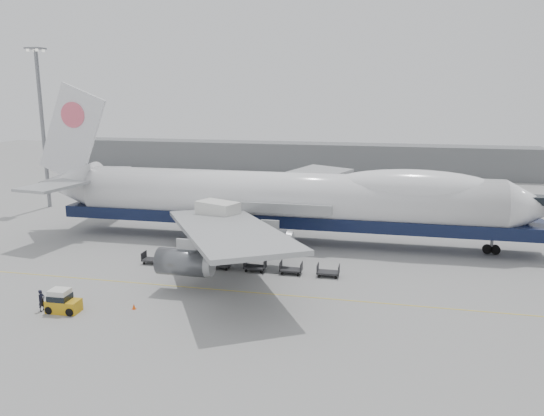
% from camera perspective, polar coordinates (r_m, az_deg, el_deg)
% --- Properties ---
extents(ground, '(260.00, 260.00, 0.00)m').
position_cam_1_polar(ground, '(56.76, -1.15, -6.86)').
color(ground, gray).
rests_on(ground, ground).
extents(apron_line, '(60.00, 0.15, 0.01)m').
position_cam_1_polar(apron_line, '(51.31, -2.75, -9.01)').
color(apron_line, gold).
rests_on(apron_line, ground).
extents(hangar, '(110.00, 8.00, 7.00)m').
position_cam_1_polar(hangar, '(125.07, 1.94, 5.44)').
color(hangar, slate).
rests_on(hangar, ground).
extents(floodlight_mast, '(2.40, 2.40, 25.43)m').
position_cam_1_polar(floodlight_mast, '(93.76, -23.51, 8.69)').
color(floodlight_mast, slate).
rests_on(floodlight_mast, ground).
extents(airliner, '(67.00, 55.30, 19.98)m').
position_cam_1_polar(airliner, '(66.48, 1.80, 1.04)').
color(airliner, white).
rests_on(airliner, ground).
extents(catering_truck, '(5.83, 4.94, 6.16)m').
position_cam_1_polar(catering_truck, '(62.74, -5.81, -1.74)').
color(catering_truck, '#19264D').
rests_on(catering_truck, ground).
extents(baggage_tug, '(2.84, 1.60, 2.05)m').
position_cam_1_polar(baggage_tug, '(50.06, -21.64, -9.38)').
color(baggage_tug, '#CA9413').
rests_on(baggage_tug, ground).
extents(ground_worker, '(0.56, 0.76, 1.92)m').
position_cam_1_polar(ground_worker, '(50.94, -23.55, -9.10)').
color(ground_worker, black).
rests_on(ground_worker, ground).
extents(traffic_cone, '(0.33, 0.33, 0.49)m').
position_cam_1_polar(traffic_cone, '(48.98, -14.64, -10.22)').
color(traffic_cone, '#EF4E0C').
rests_on(traffic_cone, ground).
extents(dolly_0, '(2.30, 1.35, 1.30)m').
position_cam_1_polar(dolly_0, '(60.59, -12.67, -5.38)').
color(dolly_0, '#2D2D30').
rests_on(dolly_0, ground).
extents(dolly_1, '(2.30, 1.35, 1.30)m').
position_cam_1_polar(dolly_1, '(59.08, -9.22, -5.70)').
color(dolly_1, '#2D2D30').
rests_on(dolly_1, ground).
extents(dolly_2, '(2.30, 1.35, 1.30)m').
position_cam_1_polar(dolly_2, '(57.80, -5.60, -6.00)').
color(dolly_2, '#2D2D30').
rests_on(dolly_2, ground).
extents(dolly_3, '(2.30, 1.35, 1.30)m').
position_cam_1_polar(dolly_3, '(56.76, -1.83, -6.30)').
color(dolly_3, '#2D2D30').
rests_on(dolly_3, ground).
extents(dolly_4, '(2.30, 1.35, 1.30)m').
position_cam_1_polar(dolly_4, '(55.97, 2.07, -6.58)').
color(dolly_4, '#2D2D30').
rests_on(dolly_4, ground).
extents(dolly_5, '(2.30, 1.35, 1.30)m').
position_cam_1_polar(dolly_5, '(55.44, 6.06, -6.83)').
color(dolly_5, '#2D2D30').
rests_on(dolly_5, ground).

